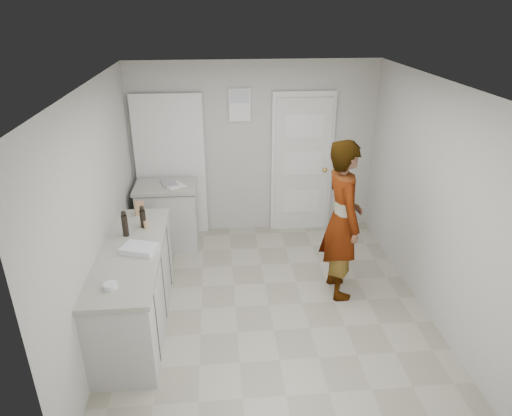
{
  "coord_description": "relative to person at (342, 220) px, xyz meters",
  "views": [
    {
      "loc": [
        -0.53,
        -4.3,
        3.21
      ],
      "look_at": [
        -0.12,
        0.4,
        1.06
      ],
      "focal_mm": 32.0,
      "sensor_mm": 36.0,
      "label": 1
    }
  ],
  "objects": [
    {
      "name": "ground",
      "position": [
        -0.85,
        -0.23,
        -0.94
      ],
      "size": [
        4.0,
        4.0,
        0.0
      ],
      "primitive_type": "plane",
      "color": "gray",
      "rests_on": "ground"
    },
    {
      "name": "room_shell",
      "position": [
        -1.03,
        1.72,
        0.08
      ],
      "size": [
        4.0,
        4.0,
        4.0
      ],
      "color": "#AAA7A0",
      "rests_on": "ground"
    },
    {
      "name": "main_counter",
      "position": [
        -2.3,
        -0.43,
        -0.51
      ],
      "size": [
        0.64,
        1.96,
        0.93
      ],
      "color": "beige",
      "rests_on": "ground"
    },
    {
      "name": "side_counter",
      "position": [
        -2.1,
        1.32,
        -0.51
      ],
      "size": [
        0.84,
        0.61,
        0.93
      ],
      "color": "beige",
      "rests_on": "ground"
    },
    {
      "name": "person",
      "position": [
        0.0,
        0.0,
        0.0
      ],
      "size": [
        0.5,
        0.72,
        1.88
      ],
      "primitive_type": "imported",
      "rotation": [
        0.0,
        0.0,
        1.64
      ],
      "color": "silver",
      "rests_on": "ground"
    },
    {
      "name": "cake_mix_box",
      "position": [
        -2.31,
        0.39,
        0.07
      ],
      "size": [
        0.11,
        0.08,
        0.17
      ],
      "primitive_type": "cube",
      "rotation": [
        0.0,
        0.0,
        0.39
      ],
      "color": "#986C4C",
      "rests_on": "main_counter"
    },
    {
      "name": "spice_jar",
      "position": [
        -2.19,
        0.03,
        0.03
      ],
      "size": [
        0.05,
        0.05,
        0.08
      ],
      "primitive_type": "cylinder",
      "color": "tan",
      "rests_on": "main_counter"
    },
    {
      "name": "oil_cruet_a",
      "position": [
        -2.22,
        0.06,
        0.11
      ],
      "size": [
        0.06,
        0.06,
        0.26
      ],
      "color": "black",
      "rests_on": "main_counter"
    },
    {
      "name": "oil_cruet_b",
      "position": [
        -2.38,
        -0.13,
        0.12
      ],
      "size": [
        0.06,
        0.06,
        0.29
      ],
      "color": "black",
      "rests_on": "main_counter"
    },
    {
      "name": "baking_dish",
      "position": [
        -2.19,
        -0.48,
        0.01
      ],
      "size": [
        0.39,
        0.33,
        0.06
      ],
      "rotation": [
        0.0,
        0.0,
        -0.33
      ],
      "color": "silver",
      "rests_on": "main_counter"
    },
    {
      "name": "egg_bowl",
      "position": [
        -2.35,
        -1.11,
        0.01
      ],
      "size": [
        0.12,
        0.12,
        0.05
      ],
      "color": "silver",
      "rests_on": "main_counter"
    },
    {
      "name": "papers",
      "position": [
        -1.99,
        1.3,
        -0.01
      ],
      "size": [
        0.36,
        0.38,
        0.01
      ],
      "primitive_type": "cube",
      "rotation": [
        0.0,
        0.0,
        0.6
      ],
      "color": "white",
      "rests_on": "side_counter"
    }
  ]
}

